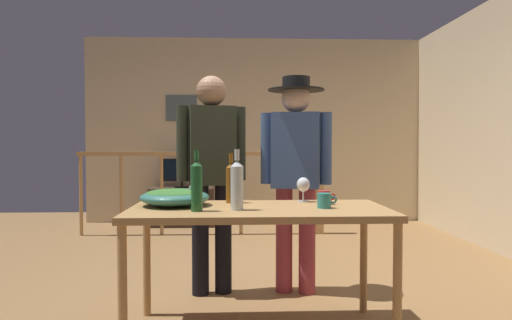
{
  "coord_description": "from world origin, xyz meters",
  "views": [
    {
      "loc": [
        -0.3,
        -3.5,
        1.16
      ],
      "look_at": [
        -0.16,
        -0.36,
        1.05
      ],
      "focal_mm": 31.97,
      "sensor_mm": 36.0,
      "label": 1
    }
  ],
  "objects": [
    {
      "name": "ground_plane",
      "position": [
        0.0,
        0.0,
        0.0
      ],
      "size": [
        8.78,
        8.78,
        0.0
      ],
      "primitive_type": "plane",
      "color": "olive"
    },
    {
      "name": "wine_glass",
      "position": [
        0.15,
        -0.48,
        0.89
      ],
      "size": [
        0.09,
        0.09,
        0.16
      ],
      "color": "silver",
      "rests_on": "serving_table"
    },
    {
      "name": "wine_bottle_amber",
      "position": [
        -0.33,
        -0.51,
        0.91
      ],
      "size": [
        0.07,
        0.07,
        0.33
      ],
      "color": "brown",
      "rests_on": "serving_table"
    },
    {
      "name": "mug_teal",
      "position": [
        0.24,
        -0.78,
        0.82
      ],
      "size": [
        0.12,
        0.08,
        0.09
      ],
      "color": "teal",
      "rests_on": "serving_table"
    },
    {
      "name": "person_standing_right",
      "position": [
        0.17,
        0.02,
        1.0
      ],
      "size": [
        0.54,
        0.44,
        1.68
      ],
      "rotation": [
        0.0,
        0.0,
        2.92
      ],
      "color": "#9E3842",
      "rests_on": "ground_plane"
    },
    {
      "name": "salad_bowl",
      "position": [
        -0.68,
        -0.64,
        0.83
      ],
      "size": [
        0.43,
        0.43,
        0.22
      ],
      "color": "#337060",
      "rests_on": "serving_table"
    },
    {
      "name": "back_wall",
      "position": [
        0.0,
        3.38,
        1.37
      ],
      "size": [
        5.05,
        0.1,
        2.74
      ],
      "primitive_type": "cube",
      "color": "beige",
      "rests_on": "ground_plane"
    },
    {
      "name": "framed_picture",
      "position": [
        -1.11,
        3.32,
        1.7
      ],
      "size": [
        0.46,
        0.03,
        0.38
      ],
      "primitive_type": "cube",
      "color": "#516066"
    },
    {
      "name": "wine_bottle_clear",
      "position": [
        -0.29,
        -0.85,
        0.93
      ],
      "size": [
        0.08,
        0.08,
        0.36
      ],
      "color": "silver",
      "rests_on": "serving_table"
    },
    {
      "name": "wine_bottle_green",
      "position": [
        -0.52,
        -0.88,
        0.93
      ],
      "size": [
        0.07,
        0.07,
        0.35
      ],
      "color": "#1E5628",
      "rests_on": "serving_table"
    },
    {
      "name": "serving_table",
      "position": [
        -0.16,
        -0.75,
        0.7
      ],
      "size": [
        1.57,
        0.74,
        0.78
      ],
      "color": "#B2844C",
      "rests_on": "ground_plane"
    },
    {
      "name": "tv_console",
      "position": [
        -1.07,
        3.03,
        0.27
      ],
      "size": [
        0.9,
        0.4,
        0.54
      ],
      "primitive_type": "cube",
      "color": "#38281E",
      "rests_on": "ground_plane"
    },
    {
      "name": "mug_red",
      "position": [
        0.27,
        -0.61,
        0.82
      ],
      "size": [
        0.12,
        0.08,
        0.09
      ],
      "color": "#B7332D",
      "rests_on": "serving_table"
    },
    {
      "name": "person_standing_left",
      "position": [
        -0.49,
        0.02,
        0.99
      ],
      "size": [
        0.53,
        0.29,
        1.69
      ],
      "rotation": [
        0.0,
        0.0,
        3.37
      ],
      "color": "black",
      "rests_on": "ground_plane"
    },
    {
      "name": "flat_screen_tv",
      "position": [
        -1.07,
        3.0,
        0.79
      ],
      "size": [
        0.54,
        0.12,
        0.42
      ],
      "color": "black",
      "rests_on": "tv_console"
    },
    {
      "name": "stair_railing",
      "position": [
        -0.27,
        2.37,
        0.69
      ],
      "size": [
        3.15,
        0.1,
        1.12
      ],
      "color": "#B2844C",
      "rests_on": "ground_plane"
    }
  ]
}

